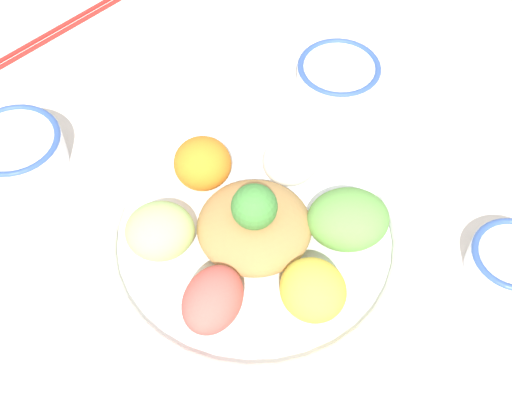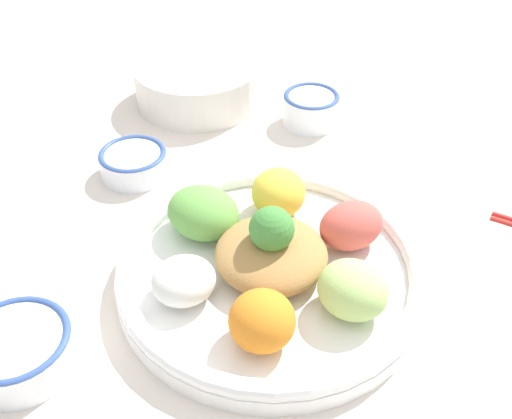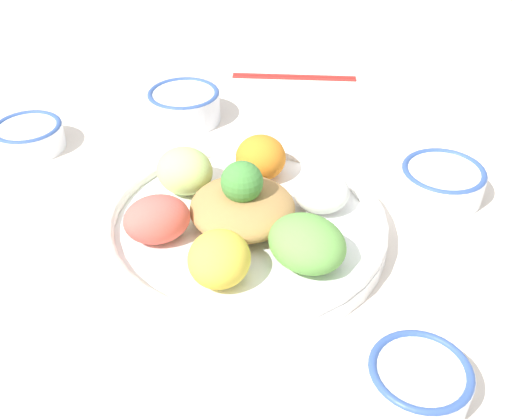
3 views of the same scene
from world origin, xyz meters
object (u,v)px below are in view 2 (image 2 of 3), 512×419
at_px(side_serving_bowl, 198,81).
at_px(sauce_bowl_dark, 18,349).
at_px(salad_platter, 271,263).
at_px(sauce_bowl_red, 134,162).
at_px(rice_bowl_plain, 311,107).

bearing_deg(side_serving_bowl, sauce_bowl_dark, -70.57).
bearing_deg(salad_platter, sauce_bowl_red, 165.91).
distance_m(sauce_bowl_dark, rice_bowl_plain, 0.53).
height_order(rice_bowl_plain, side_serving_bowl, side_serving_bowl).
bearing_deg(sauce_bowl_red, sauce_bowl_dark, -67.02).
distance_m(sauce_bowl_red, rice_bowl_plain, 0.28).
xyz_separation_m(rice_bowl_plain, side_serving_bowl, (-0.18, -0.04, 0.01)).
xyz_separation_m(sauce_bowl_red, side_serving_bowl, (-0.05, 0.20, 0.02)).
distance_m(salad_platter, side_serving_bowl, 0.41).
bearing_deg(rice_bowl_plain, side_serving_bowl, -167.08).
bearing_deg(sauce_bowl_dark, sauce_bowl_red, 112.98).
height_order(sauce_bowl_dark, side_serving_bowl, side_serving_bowl).
relative_size(sauce_bowl_red, sauce_bowl_dark, 0.86).
bearing_deg(sauce_bowl_red, rice_bowl_plain, 62.30).
xyz_separation_m(sauce_bowl_dark, side_serving_bowl, (-0.17, 0.49, 0.01)).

